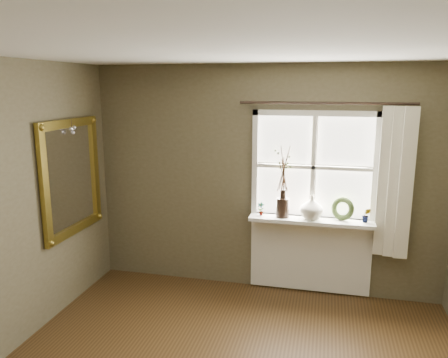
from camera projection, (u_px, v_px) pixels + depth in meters
The scene contains 13 objects.
ceiling at pixel (213, 44), 2.57m from camera, with size 4.50×4.50×0.00m, color silver.
wall_back at pixel (265, 179), 5.03m from camera, with size 4.00×0.10×2.60m, color brown.
window_frame at pixel (313, 167), 4.80m from camera, with size 1.36×0.06×1.24m.
window_sill at pixel (311, 220), 4.82m from camera, with size 1.36×0.26×0.04m, color white.
window_apron at pixel (310, 254), 5.02m from camera, with size 1.36×0.04×0.88m, color white.
dark_jug at pixel (283, 208), 4.87m from camera, with size 0.15×0.15×0.21m, color black.
cream_vase at pixel (312, 207), 4.79m from camera, with size 0.25×0.25×0.26m, color beige.
wreath at pixel (342, 211), 4.76m from camera, with size 0.26×0.26×0.06m, color #2D3C1B.
potted_plant_left at pixel (261, 209), 4.93m from camera, with size 0.08×0.05×0.15m, color #2D3C1B.
potted_plant_right at pixel (366, 215), 4.67m from camera, with size 0.09×0.07×0.16m, color #2D3C1B.
curtain at pixel (395, 183), 4.54m from camera, with size 0.36×0.12×1.59m, color silver.
curtain_rod at pixel (326, 103), 4.58m from camera, with size 0.03×0.03×1.84m, color black.
gilt_mirror at pixel (72, 177), 4.67m from camera, with size 0.10×1.04×1.24m.
Camera 1 is at (0.69, -2.60, 2.36)m, focal length 35.00 mm.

